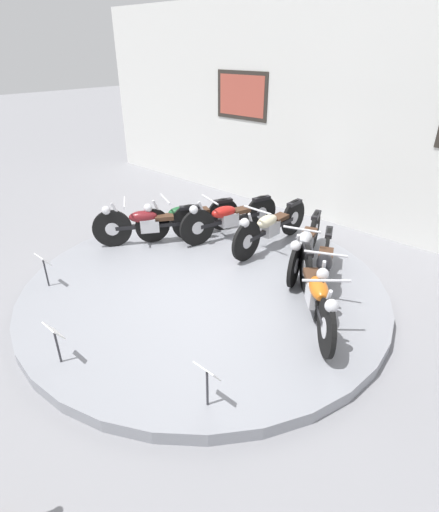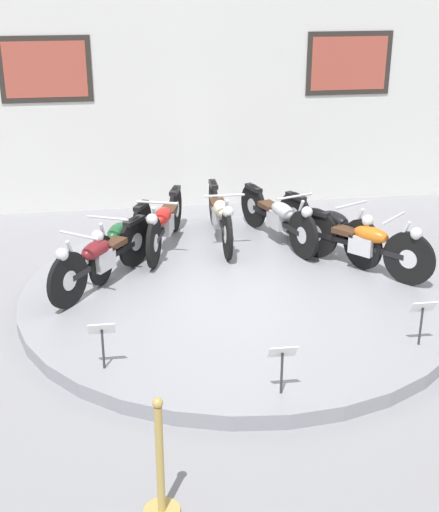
# 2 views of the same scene
# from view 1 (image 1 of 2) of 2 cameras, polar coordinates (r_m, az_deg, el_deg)

# --- Properties ---
(ground_plane) EXTENTS (60.00, 60.00, 0.00)m
(ground_plane) POSITION_cam_1_polar(r_m,az_deg,el_deg) (6.02, -2.09, -5.05)
(ground_plane) COLOR gray
(display_platform) EXTENTS (5.26, 5.26, 0.16)m
(display_platform) POSITION_cam_1_polar(r_m,az_deg,el_deg) (5.98, -2.10, -4.41)
(display_platform) COLOR gray
(display_platform) RESTS_ON ground_plane
(back_wall) EXTENTS (14.00, 0.22, 4.18)m
(back_wall) POSITION_cam_1_polar(r_m,az_deg,el_deg) (8.25, 17.30, 18.48)
(back_wall) COLOR silver
(back_wall) RESTS_ON ground_plane
(motorcycle_maroon) EXTENTS (1.23, 1.66, 0.81)m
(motorcycle_maroon) POSITION_cam_1_polar(r_m,az_deg,el_deg) (7.05, -9.99, 4.76)
(motorcycle_maroon) COLOR black
(motorcycle_maroon) RESTS_ON display_platform
(motorcycle_green) EXTENTS (0.84, 1.82, 0.78)m
(motorcycle_green) POSITION_cam_1_polar(r_m,az_deg,el_deg) (7.26, -4.73, 5.62)
(motorcycle_green) COLOR black
(motorcycle_green) RESTS_ON display_platform
(motorcycle_red) EXTENTS (0.70, 1.94, 0.80)m
(motorcycle_red) POSITION_cam_1_polar(r_m,az_deg,el_deg) (7.18, 1.29, 5.60)
(motorcycle_red) COLOR black
(motorcycle_red) RESTS_ON display_platform
(motorcycle_cream) EXTENTS (0.54, 2.02, 0.81)m
(motorcycle_cream) POSITION_cam_1_polar(r_m,az_deg,el_deg) (6.85, 7.24, 4.29)
(motorcycle_cream) COLOR black
(motorcycle_cream) RESTS_ON display_platform
(motorcycle_silver) EXTENTS (0.74, 1.91, 0.80)m
(motorcycle_silver) POSITION_cam_1_polar(r_m,az_deg,el_deg) (6.34, 12.14, 1.76)
(motorcycle_silver) COLOR black
(motorcycle_silver) RESTS_ON display_platform
(motorcycle_black) EXTENTS (0.91, 1.84, 0.80)m
(motorcycle_black) POSITION_cam_1_polar(r_m,az_deg,el_deg) (5.72, 14.69, -1.51)
(motorcycle_black) COLOR black
(motorcycle_black) RESTS_ON display_platform
(motorcycle_orange) EXTENTS (1.38, 1.56, 0.81)m
(motorcycle_orange) POSITION_cam_1_polar(r_m,az_deg,el_deg) (5.12, 13.61, -5.02)
(motorcycle_orange) COLOR black
(motorcycle_orange) RESTS_ON display_platform
(info_placard_front_left) EXTENTS (0.26, 0.11, 0.51)m
(info_placard_front_left) POSITION_cam_1_polar(r_m,az_deg,el_deg) (6.20, -23.80, -1.00)
(info_placard_front_left) COLOR #333338
(info_placard_front_left) RESTS_ON display_platform
(info_placard_front_centre) EXTENTS (0.26, 0.11, 0.51)m
(info_placard_front_centre) POSITION_cam_1_polar(r_m,az_deg,el_deg) (4.69, -22.45, -10.45)
(info_placard_front_centre) COLOR #333338
(info_placard_front_centre) RESTS_ON display_platform
(info_placard_front_right) EXTENTS (0.26, 0.11, 0.51)m
(info_placard_front_right) POSITION_cam_1_polar(r_m,az_deg,el_deg) (3.90, -1.79, -16.84)
(info_placard_front_right) COLOR #333338
(info_placard_front_right) RESTS_ON display_platform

